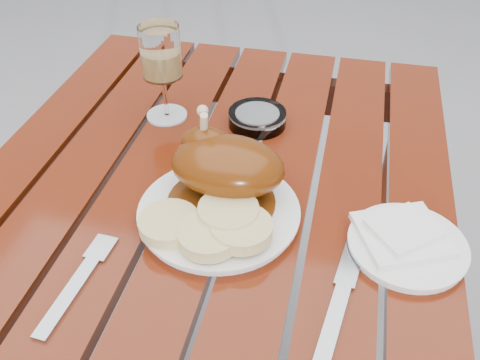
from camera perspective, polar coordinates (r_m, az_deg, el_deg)
name	(u,v)px	position (r m, az deg, el deg)	size (l,w,h in m)	color
table	(205,352)	(1.13, -3.73, -17.80)	(0.80, 1.20, 0.75)	maroon
dinner_plate	(219,213)	(0.83, -2.26, -3.53)	(0.25, 0.25, 0.02)	white
roast_duck	(224,165)	(0.83, -1.72, 1.62)	(0.18, 0.18, 0.13)	#542609
bread_dumplings	(212,225)	(0.78, -3.02, -4.80)	(0.20, 0.14, 0.03)	#E1CF89
wine_glass	(163,74)	(1.03, -8.23, 11.14)	(0.08, 0.08, 0.19)	tan
side_plate	(407,246)	(0.82, 17.40, -6.74)	(0.17, 0.17, 0.01)	white
napkin	(402,234)	(0.82, 16.86, -5.56)	(0.12, 0.11, 0.01)	white
ashtray	(257,118)	(1.04, 1.85, 6.61)	(0.11, 0.11, 0.03)	#B2B7BC
fork	(74,288)	(0.77, -17.32, -10.93)	(0.02, 0.17, 0.01)	gray
knife	(335,315)	(0.72, 10.14, -13.95)	(0.02, 0.22, 0.01)	gray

